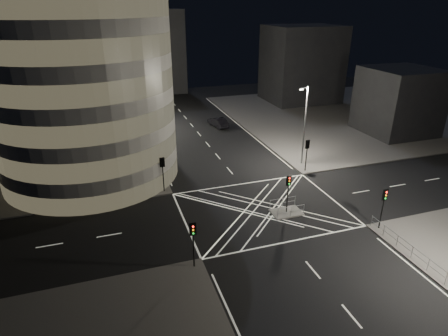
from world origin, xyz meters
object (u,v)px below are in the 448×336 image
object	(u,v)px
traffic_signal_nr	(384,202)
street_lamp_left_far	(132,97)
traffic_signal_fl	(163,168)
sedan	(218,122)
central_island	(286,212)
street_lamp_right_far	(304,123)
traffic_signal_fr	(307,150)
traffic_signal_nl	(193,237)
street_lamp_left_near	(148,131)
traffic_signal_island	(288,187)

from	to	relation	value
traffic_signal_nr	street_lamp_left_far	xyz separation A→B (m)	(-18.24, 36.80, 2.63)
traffic_signal_fl	sedan	xyz separation A→B (m)	(12.86, 20.94, -2.12)
central_island	street_lamp_right_far	bearing A→B (deg)	54.70
traffic_signal_fr	traffic_signal_fl	bearing A→B (deg)	180.00
traffic_signal_nl	street_lamp_right_far	xyz separation A→B (m)	(18.24, 15.80, 2.63)
traffic_signal_fr	street_lamp_right_far	xyz separation A→B (m)	(0.64, 2.20, 2.63)
street_lamp_left_far	street_lamp_right_far	distance (m)	28.23
traffic_signal_fr	traffic_signal_nr	bearing A→B (deg)	-90.00
traffic_signal_nr	sedan	bearing A→B (deg)	97.82
traffic_signal_nl	street_lamp_left_near	bearing A→B (deg)	91.94
street_lamp_left_near	traffic_signal_island	bearing A→B (deg)	-49.73
traffic_signal_fl	street_lamp_left_far	size ratio (longest dim) A/B	0.40
traffic_signal_fl	street_lamp_right_far	size ratio (longest dim) A/B	0.40
traffic_signal_fl	traffic_signal_fr	bearing A→B (deg)	0.00
central_island	traffic_signal_island	size ratio (longest dim) A/B	0.75
central_island	sedan	size ratio (longest dim) A/B	0.62
traffic_signal_nr	street_lamp_left_near	bearing A→B (deg)	134.13
traffic_signal_nr	traffic_signal_fr	bearing A→B (deg)	90.00
traffic_signal_nl	street_lamp_left_near	size ratio (longest dim) A/B	0.40
central_island	traffic_signal_fl	world-z (taller)	traffic_signal_fl
street_lamp_left_near	central_island	bearing A→B (deg)	-49.73
traffic_signal_island	central_island	bearing A→B (deg)	0.00
traffic_signal_nr	traffic_signal_island	xyz separation A→B (m)	(-6.80, 5.30, 0.00)
street_lamp_left_near	street_lamp_left_far	size ratio (longest dim) A/B	1.00
traffic_signal_fr	central_island	bearing A→B (deg)	-129.33
traffic_signal_island	street_lamp_right_far	distance (m)	13.13
traffic_signal_island	street_lamp_left_far	bearing A→B (deg)	109.95
street_lamp_right_far	street_lamp_left_near	bearing A→B (deg)	170.97
traffic_signal_nl	traffic_signal_fr	xyz separation A→B (m)	(17.60, 13.60, 0.00)
street_lamp_left_near	street_lamp_left_far	xyz separation A→B (m)	(0.00, 18.00, 0.00)
street_lamp_left_far	sedan	world-z (taller)	street_lamp_left_far
traffic_signal_nr	central_island	bearing A→B (deg)	142.07
traffic_signal_fl	traffic_signal_nr	size ratio (longest dim) A/B	1.00
traffic_signal_nr	sedan	xyz separation A→B (m)	(-4.74, 34.54, -2.12)
central_island	traffic_signal_nl	xyz separation A→B (m)	(-10.80, -5.30, 2.84)
traffic_signal_nl	street_lamp_left_far	xyz separation A→B (m)	(-0.64, 36.80, 2.63)
central_island	traffic_signal_fl	xyz separation A→B (m)	(-10.80, 8.30, 2.84)
traffic_signal_fl	street_lamp_left_far	distance (m)	23.36
traffic_signal_nl	central_island	bearing A→B (deg)	26.14
central_island	street_lamp_left_near	distance (m)	18.52
central_island	traffic_signal_fr	xyz separation A→B (m)	(6.80, 8.30, 2.84)
traffic_signal_nl	traffic_signal_nr	world-z (taller)	same
traffic_signal_nl	traffic_signal_island	world-z (taller)	same
traffic_signal_nr	street_lamp_left_far	size ratio (longest dim) A/B	0.40
traffic_signal_nl	traffic_signal_fl	bearing A→B (deg)	90.00
central_island	traffic_signal_nl	distance (m)	12.36
traffic_signal_nr	traffic_signal_island	distance (m)	8.62
traffic_signal_fl	traffic_signal_nl	distance (m)	13.60
traffic_signal_island	traffic_signal_fr	bearing A→B (deg)	50.67
street_lamp_left_near	street_lamp_left_far	distance (m)	18.00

